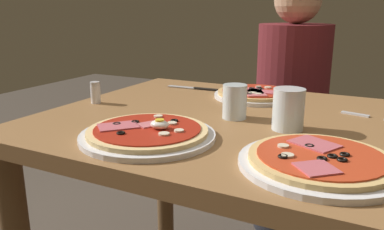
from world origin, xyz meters
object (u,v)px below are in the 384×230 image
water_glass_near (288,112)px  water_glass_far (235,104)px  dining_table (236,162)px  pizza_foreground (148,133)px  pizza_across_left (255,94)px  knife (196,88)px  salt_shaker (95,93)px  pizza_across_right (320,161)px  fork (366,116)px  diner_person (290,117)px

water_glass_near → water_glass_far: size_ratio=1.11×
dining_table → water_glass_near: (0.14, -0.04, 0.17)m
pizza_foreground → pizza_across_left: pizza_foreground is taller
pizza_foreground → knife: bearing=105.7°
pizza_foreground → salt_shaker: 0.40m
pizza_across_left → pizza_across_right: 0.58m
pizza_foreground → fork: pizza_foreground is taller
water_glass_near → diner_person: 0.89m
knife → dining_table: bearing=-47.2°
dining_table → pizza_across_right: 0.38m
salt_shaker → diner_person: bearing=63.5°
dining_table → knife: size_ratio=5.30×
pizza_foreground → diner_person: diner_person is taller
pizza_foreground → diner_person: 1.07m
water_glass_near → knife: (-0.42, 0.34, -0.04)m
pizza_foreground → water_glass_far: bearing=65.5°
dining_table → pizza_across_right: pizza_across_right is taller
water_glass_near → salt_shaker: water_glass_near is taller
diner_person → water_glass_far: bearing=92.2°
pizza_foreground → water_glass_far: water_glass_far is taller
diner_person → water_glass_near: bearing=102.3°
pizza_across_left → knife: (-0.24, 0.04, -0.01)m
pizza_across_right → knife: (-0.53, 0.54, -0.01)m
dining_table → diner_person: bearing=92.7°
pizza_across_left → diner_person: size_ratio=0.23×
dining_table → pizza_across_right: bearing=-43.8°
water_glass_far → fork: 0.36m
fork → dining_table: bearing=-150.9°
water_glass_far → water_glass_near: bearing=-13.0°
fork → knife: (-0.58, 0.13, 0.00)m
pizza_across_left → water_glass_far: water_glass_far is taller
pizza_across_right → pizza_foreground: bearing=-179.0°
water_glass_near → pizza_across_left: bearing=121.2°
diner_person → salt_shaker: bearing=63.5°
diner_person → knife: bearing=64.3°
water_glass_near → water_glass_far: (-0.15, 0.04, -0.00)m
water_glass_near → diner_person: bearing=102.3°
pizza_foreground → water_glass_near: size_ratio=3.05×
dining_table → diner_person: (-0.04, 0.79, -0.07)m
diner_person → pizza_across_right: bearing=105.8°
pizza_across_right → salt_shaker: 0.74m
dining_table → water_glass_far: 0.17m
dining_table → water_glass_near: bearing=-15.6°
diner_person → pizza_across_left: bearing=90.0°
pizza_across_right → fork: (0.05, 0.42, -0.01)m
pizza_across_right → water_glass_near: 0.24m
water_glass_far → knife: (-0.27, 0.30, -0.04)m
pizza_across_right → diner_person: bearing=105.8°
dining_table → water_glass_far: (-0.01, -0.01, 0.17)m
dining_table → water_glass_near: 0.23m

